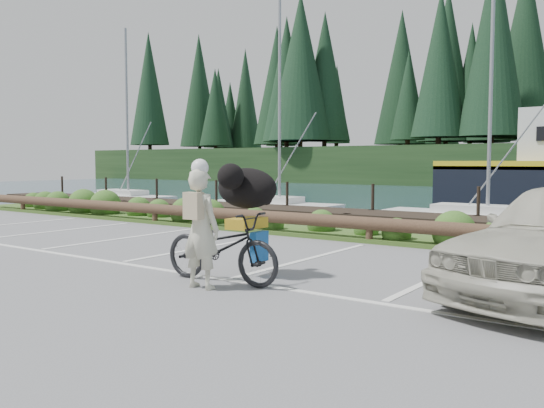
% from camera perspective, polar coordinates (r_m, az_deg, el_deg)
% --- Properties ---
extents(ground, '(72.00, 72.00, 0.00)m').
position_cam_1_polar(ground, '(9.40, -2.89, -7.13)').
color(ground, '#5F5F61').
extents(vegetation_strip, '(34.00, 1.60, 0.10)m').
position_cam_1_polar(vegetation_strip, '(13.88, 10.87, -3.31)').
color(vegetation_strip, '#3D5B21').
rests_on(vegetation_strip, ground).
extents(log_rail, '(32.00, 0.30, 0.60)m').
position_cam_1_polar(log_rail, '(13.26, 9.60, -3.86)').
color(log_rail, '#443021').
rests_on(log_rail, ground).
extents(bicycle, '(2.12, 0.82, 1.10)m').
position_cam_1_polar(bicycle, '(8.84, -5.04, -4.26)').
color(bicycle, black).
rests_on(bicycle, ground).
extents(cyclist, '(0.65, 0.44, 1.74)m').
position_cam_1_polar(cyclist, '(8.42, -7.10, -2.48)').
color(cyclist, beige).
rests_on(cyclist, ground).
extents(dog, '(0.60, 1.15, 0.65)m').
position_cam_1_polar(dog, '(9.29, -2.52, 1.58)').
color(dog, black).
rests_on(dog, bicycle).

